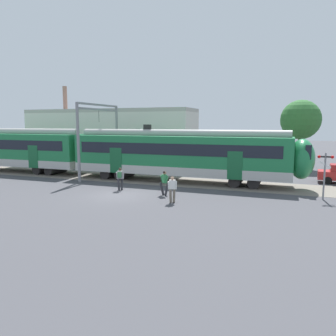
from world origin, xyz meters
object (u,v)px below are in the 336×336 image
object	(u,v)px
pedestrian_grey	(120,177)
commuter_train	(89,152)
pedestrian_green	(164,181)
pedestrian_white	(172,187)
crossing_signal	(325,168)

from	to	relation	value
pedestrian_grey	commuter_train	bearing A→B (deg)	139.95
pedestrian_green	pedestrian_white	distance (m)	2.13
pedestrian_green	pedestrian_white	size ratio (longest dim) A/B	1.00
commuter_train	crossing_signal	distance (m)	19.56
commuter_train	pedestrian_green	world-z (taller)	commuter_train
pedestrian_grey	crossing_signal	xyz separation A→B (m)	(13.57, 1.85, 1.02)
commuter_train	pedestrian_white	world-z (taller)	commuter_train
pedestrian_grey	crossing_signal	world-z (taller)	crossing_signal
commuter_train	crossing_signal	size ratio (longest dim) A/B	12.68
crossing_signal	pedestrian_green	bearing A→B (deg)	-166.98
pedestrian_white	commuter_train	bearing A→B (deg)	146.22
pedestrian_grey	crossing_signal	size ratio (longest dim) A/B	0.56
pedestrian_white	crossing_signal	world-z (taller)	crossing_signal
pedestrian_grey	pedestrian_green	bearing A→B (deg)	-7.13
commuter_train	pedestrian_green	xyz separation A→B (m)	(9.36, -5.29, -1.29)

